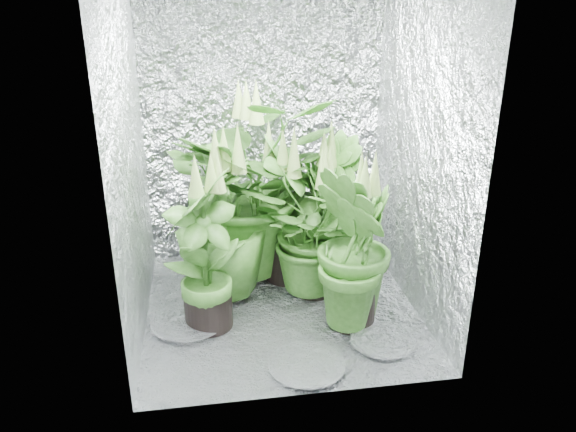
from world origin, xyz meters
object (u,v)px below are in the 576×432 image
(plant_d, at_px, (221,219))
(circulation_fan, at_px, (354,244))
(plant_c, at_px, (328,209))
(plant_b, at_px, (288,213))
(plant_g, at_px, (355,249))
(plant_a, at_px, (249,184))
(plant_e, at_px, (314,228))
(plant_f, at_px, (205,251))

(plant_d, height_order, circulation_fan, plant_d)
(plant_c, height_order, plant_d, plant_d)
(plant_b, xyz_separation_m, circulation_fan, (0.48, 0.09, -0.30))
(plant_g, distance_m, circulation_fan, 0.80)
(plant_a, relative_size, plant_c, 1.28)
(plant_a, distance_m, circulation_fan, 0.84)
(plant_e, relative_size, plant_f, 1.01)
(plant_a, relative_size, plant_f, 1.26)
(plant_d, xyz_separation_m, circulation_fan, (0.91, 0.24, -0.34))
(plant_c, height_order, plant_e, plant_c)
(plant_c, relative_size, plant_f, 0.99)
(plant_c, height_order, plant_g, plant_g)
(plant_a, relative_size, plant_d, 1.18)
(plant_a, xyz_separation_m, plant_e, (0.36, -0.36, -0.18))
(plant_f, bearing_deg, circulation_fan, 30.55)
(plant_c, distance_m, plant_g, 0.64)
(plant_d, bearing_deg, plant_e, -7.07)
(plant_a, distance_m, plant_g, 0.93)
(plant_d, relative_size, plant_f, 1.07)
(plant_d, relative_size, plant_g, 1.07)
(plant_a, height_order, plant_g, plant_a)
(plant_c, bearing_deg, circulation_fan, 18.16)
(plant_a, distance_m, plant_e, 0.54)
(plant_f, bearing_deg, plant_c, 33.33)
(plant_g, bearing_deg, circulation_fan, 74.52)
(plant_b, height_order, plant_c, plant_b)
(plant_c, bearing_deg, plant_g, -88.99)
(plant_b, relative_size, plant_f, 1.00)
(plant_f, relative_size, circulation_fan, 2.59)
(plant_a, distance_m, plant_f, 0.74)
(plant_g, bearing_deg, plant_a, 123.73)
(plant_g, height_order, circulation_fan, plant_g)
(plant_b, height_order, plant_e, plant_b)
(plant_g, bearing_deg, plant_b, 114.44)
(plant_c, relative_size, plant_g, 0.99)
(plant_a, relative_size, plant_e, 1.25)
(plant_b, relative_size, plant_g, 1.00)
(plant_b, relative_size, circulation_fan, 2.60)
(plant_c, bearing_deg, plant_a, 165.93)
(plant_b, distance_m, plant_c, 0.27)
(plant_b, height_order, plant_f, plant_b)
(circulation_fan, bearing_deg, plant_g, -121.91)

